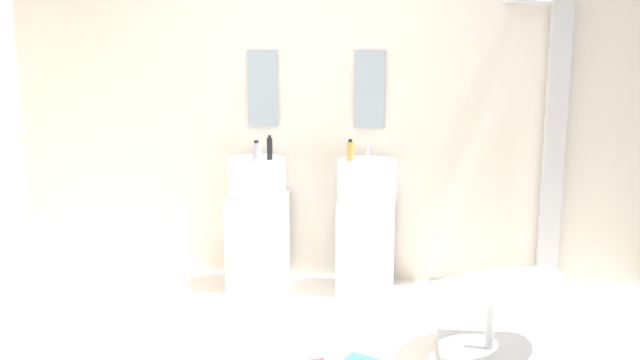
% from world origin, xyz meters
% --- Properties ---
extents(rear_partition, '(4.80, 0.10, 2.60)m').
position_xyz_m(rear_partition, '(0.00, 1.65, 1.30)').
color(rear_partition, beige).
rests_on(rear_partition, ground_plane).
extents(pedestal_sink_left, '(0.41, 0.41, 1.05)m').
position_xyz_m(pedestal_sink_left, '(-0.39, 1.32, 0.48)').
color(pedestal_sink_left, white).
rests_on(pedestal_sink_left, ground_plane).
extents(pedestal_sink_right, '(0.41, 0.41, 1.05)m').
position_xyz_m(pedestal_sink_right, '(0.39, 1.32, 0.48)').
color(pedestal_sink_right, white).
rests_on(pedestal_sink_right, ground_plane).
extents(vanity_mirror_left, '(0.22, 0.03, 0.56)m').
position_xyz_m(vanity_mirror_left, '(-0.39, 1.58, 1.43)').
color(vanity_mirror_left, '#8C9EA8').
extents(vanity_mirror_right, '(0.22, 0.03, 0.56)m').
position_xyz_m(vanity_mirror_right, '(0.39, 1.58, 1.43)').
color(vanity_mirror_right, '#8C9EA8').
extents(shower_column, '(0.49, 0.24, 2.05)m').
position_xyz_m(shower_column, '(1.68, 1.53, 1.08)').
color(shower_column, '#B7BABF').
rests_on(shower_column, ground_plane).
extents(lounge_chair, '(1.02, 1.02, 0.65)m').
position_xyz_m(lounge_chair, '(1.14, 0.26, 0.35)').
color(lounge_chair, '#B7BABF').
rests_on(lounge_chair, ground_plane).
extents(soap_bottle_grey, '(0.06, 0.06, 0.14)m').
position_xyz_m(soap_bottle_grey, '(-0.37, 1.22, 1.02)').
color(soap_bottle_grey, '#99999E').
rests_on(soap_bottle_grey, pedestal_sink_left).
extents(soap_bottle_amber, '(0.05, 0.05, 0.15)m').
position_xyz_m(soap_bottle_amber, '(0.28, 1.27, 1.02)').
color(soap_bottle_amber, '#C68C38').
rests_on(soap_bottle_amber, pedestal_sink_right).
extents(soap_bottle_black, '(0.04, 0.04, 0.17)m').
position_xyz_m(soap_bottle_black, '(-0.29, 1.27, 1.03)').
color(soap_bottle_black, black).
rests_on(soap_bottle_black, pedestal_sink_left).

